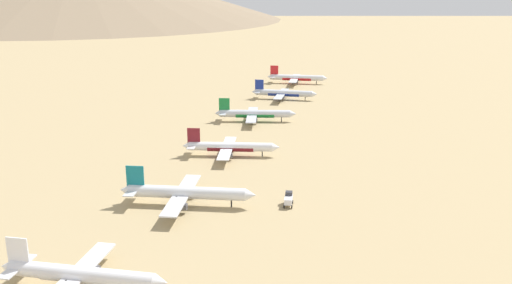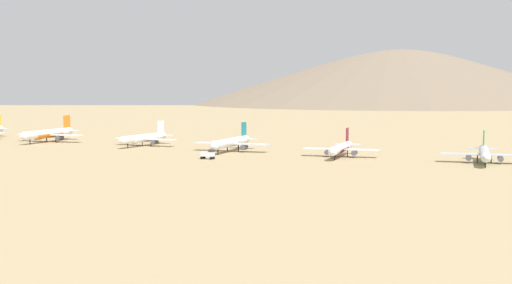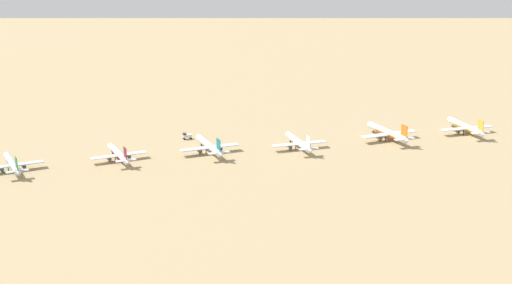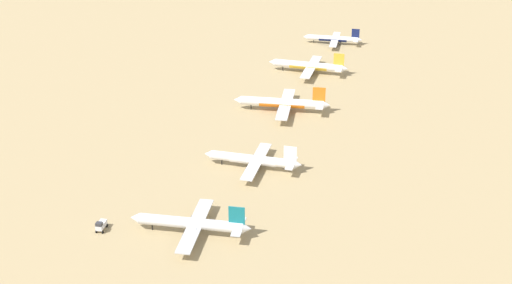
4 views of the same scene
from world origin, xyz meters
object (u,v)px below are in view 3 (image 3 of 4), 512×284
at_px(parked_jet_4, 209,146).
at_px(parked_jet_5, 118,154).
at_px(service_truck, 187,136).
at_px(parked_jet_2, 388,133).
at_px(parked_jet_3, 299,142).
at_px(parked_jet_6, 12,164).
at_px(parked_jet_1, 466,127).

distance_m(parked_jet_4, parked_jet_5, 49.90).
relative_size(parked_jet_4, service_truck, 7.78).
distance_m(parked_jet_2, parked_jet_3, 56.61).
xyz_separation_m(parked_jet_3, parked_jet_5, (9.44, 99.86, -0.16)).
bearing_deg(parked_jet_4, parked_jet_5, 88.08).
xyz_separation_m(parked_jet_2, parked_jet_6, (6.83, 210.91, -0.51)).
bearing_deg(service_truck, parked_jet_5, 123.21).
bearing_deg(parked_jet_5, service_truck, -56.79).
xyz_separation_m(parked_jet_4, parked_jet_5, (1.67, 49.87, -0.43)).
bearing_deg(parked_jet_5, parked_jet_6, 91.19).
bearing_deg(service_truck, parked_jet_4, -169.04).
relative_size(parked_jet_4, parked_jet_5, 1.11).
distance_m(parked_jet_1, parked_jet_4, 158.19).
height_order(parked_jet_2, parked_jet_4, parked_jet_2).
xyz_separation_m(parked_jet_3, service_truck, (38.23, 55.90, -1.69)).
distance_m(parked_jet_1, parked_jet_5, 208.07).
bearing_deg(parked_jet_6, service_truck, -73.09).
distance_m(parked_jet_1, service_truck, 168.39).
xyz_separation_m(parked_jet_3, parked_jet_4, (7.77, 50.00, 0.28)).
relative_size(parked_jet_3, parked_jet_6, 1.01).
relative_size(parked_jet_1, parked_jet_2, 0.94).
relative_size(parked_jet_2, parked_jet_4, 1.06).
height_order(parked_jet_5, parked_jet_6, parked_jet_6).
height_order(parked_jet_5, service_truck, parked_jet_5).
relative_size(parked_jet_5, parked_jet_6, 0.97).
bearing_deg(parked_jet_2, parked_jet_6, 88.14).
bearing_deg(parked_jet_6, parked_jet_1, -91.91).
height_order(parked_jet_1, parked_jet_4, parked_jet_4).
relative_size(parked_jet_2, parked_jet_6, 1.14).
bearing_deg(parked_jet_5, parked_jet_2, -92.92).
xyz_separation_m(parked_jet_4, parked_jet_6, (0.53, 104.33, -0.31)).
xyz_separation_m(parked_jet_2, parked_jet_4, (6.30, 106.59, -0.21)).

